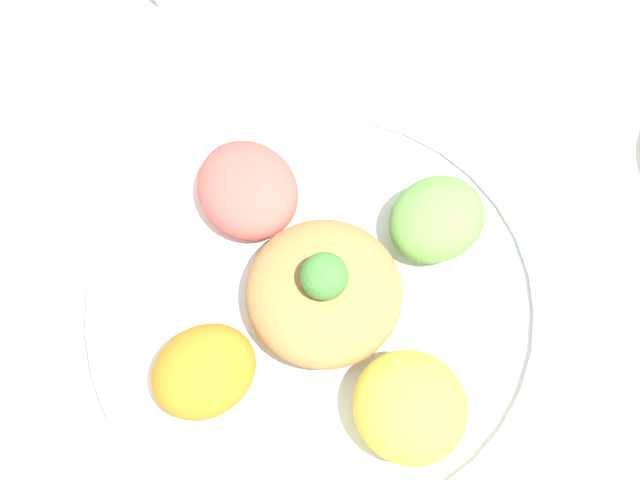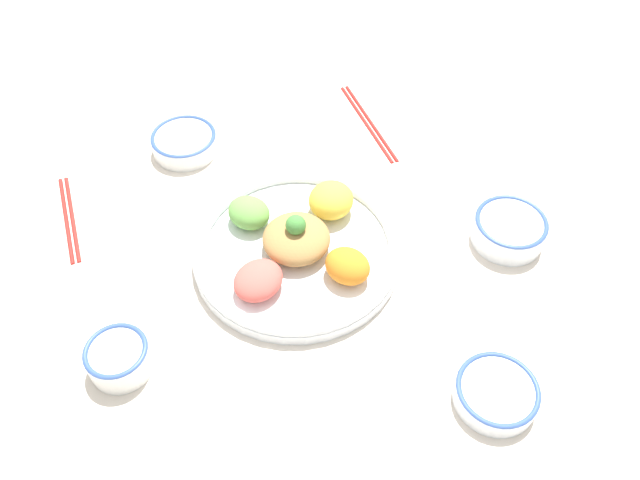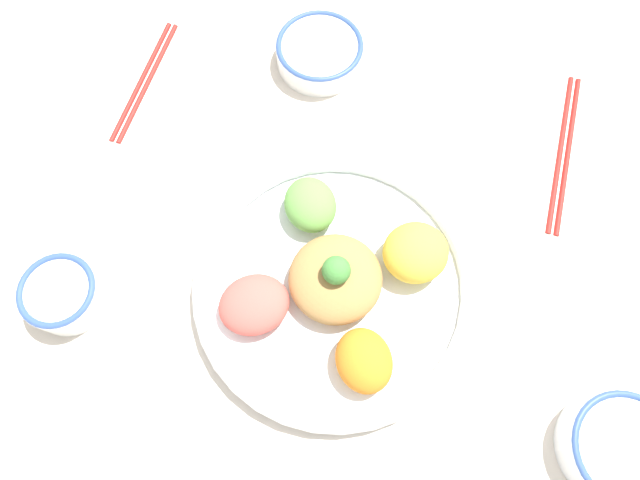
% 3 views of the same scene
% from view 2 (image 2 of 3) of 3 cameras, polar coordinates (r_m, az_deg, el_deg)
% --- Properties ---
extents(ground_plane, '(2.40, 2.40, 0.00)m').
position_cam_2_polar(ground_plane, '(1.00, -4.27, -1.30)').
color(ground_plane, silver).
extents(salad_platter, '(0.33, 0.33, 0.09)m').
position_cam_2_polar(salad_platter, '(0.97, -2.08, -0.53)').
color(salad_platter, white).
rests_on(salad_platter, ground_plane).
extents(sauce_bowl_red, '(0.12, 0.12, 0.04)m').
position_cam_2_polar(sauce_bowl_red, '(1.18, -12.30, 8.76)').
color(sauce_bowl_red, white).
rests_on(sauce_bowl_red, ground_plane).
extents(rice_bowl_blue, '(0.09, 0.09, 0.05)m').
position_cam_2_polar(rice_bowl_blue, '(0.90, -17.93, -10.18)').
color(rice_bowl_blue, white).
rests_on(rice_bowl_blue, ground_plane).
extents(sauce_bowl_dark, '(0.12, 0.12, 0.05)m').
position_cam_2_polar(sauce_bowl_dark, '(1.04, 16.92, 0.98)').
color(sauce_bowl_dark, white).
rests_on(sauce_bowl_dark, ground_plane).
extents(rice_bowl_plain, '(0.11, 0.11, 0.03)m').
position_cam_2_polar(rice_bowl_plain, '(0.88, 15.82, -13.29)').
color(rice_bowl_plain, white).
rests_on(rice_bowl_plain, ground_plane).
extents(chopsticks_pair_near, '(0.22, 0.12, 0.01)m').
position_cam_2_polar(chopsticks_pair_near, '(1.22, 4.44, 10.74)').
color(chopsticks_pair_near, red).
rests_on(chopsticks_pair_near, ground_plane).
extents(chopsticks_pair_far, '(0.19, 0.10, 0.01)m').
position_cam_2_polar(chopsticks_pair_far, '(1.12, -21.99, 1.91)').
color(chopsticks_pair_far, red).
rests_on(chopsticks_pair_far, ground_plane).
extents(serving_spoon_main, '(0.13, 0.07, 0.01)m').
position_cam_2_polar(serving_spoon_main, '(1.22, -5.21, 10.57)').
color(serving_spoon_main, silver).
rests_on(serving_spoon_main, ground_plane).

